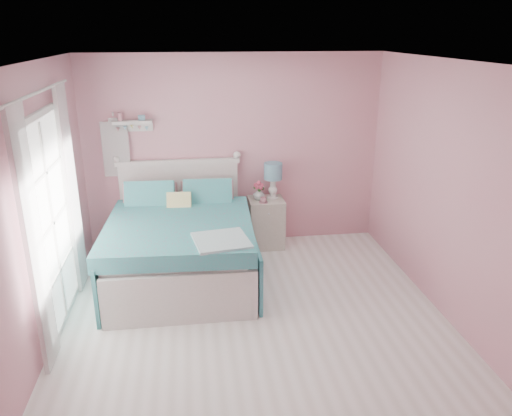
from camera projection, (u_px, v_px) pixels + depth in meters
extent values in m
plane|color=silver|center=(256.00, 326.00, 5.12)|extent=(4.50, 4.50, 0.00)
plane|color=pink|center=(234.00, 152.00, 6.78)|extent=(4.00, 0.00, 4.00)
plane|color=pink|center=(315.00, 350.00, 2.58)|extent=(4.00, 0.00, 4.00)
plane|color=pink|center=(34.00, 217.00, 4.43)|extent=(0.00, 4.50, 4.50)
plane|color=pink|center=(456.00, 197.00, 4.94)|extent=(0.00, 4.50, 4.50)
plane|color=white|center=(256.00, 63.00, 4.24)|extent=(4.50, 4.50, 0.00)
cube|color=silver|center=(181.00, 261.00, 6.03)|extent=(1.64, 2.11, 0.45)
cube|color=silver|center=(180.00, 238.00, 5.93)|extent=(1.58, 2.05, 0.16)
cube|color=silver|center=(180.00, 205.00, 6.87)|extent=(1.59, 0.07, 1.17)
cube|color=silver|center=(178.00, 162.00, 6.66)|extent=(1.65, 0.09, 0.06)
cube|color=silver|center=(180.00, 300.00, 5.06)|extent=(1.59, 0.06, 0.56)
cube|color=teal|center=(179.00, 230.00, 5.73)|extent=(1.75, 1.86, 0.18)
cube|color=#C68088|center=(151.00, 199.00, 6.45)|extent=(0.69, 0.31, 0.43)
cube|color=#C68088|center=(207.00, 196.00, 6.54)|extent=(0.69, 0.31, 0.43)
cube|color=#CCBC59|center=(179.00, 204.00, 6.24)|extent=(0.31, 0.23, 0.31)
cube|color=beige|center=(266.00, 223.00, 6.92)|extent=(0.47, 0.44, 0.68)
cube|color=silver|center=(269.00, 213.00, 6.66)|extent=(0.41, 0.02, 0.16)
sphere|color=white|center=(269.00, 214.00, 6.64)|extent=(0.03, 0.03, 0.03)
cylinder|color=white|center=(273.00, 197.00, 6.86)|extent=(0.16, 0.16, 0.02)
cylinder|color=white|center=(273.00, 188.00, 6.81)|extent=(0.08, 0.08, 0.27)
cylinder|color=#6A9CB0|center=(273.00, 171.00, 6.73)|extent=(0.25, 0.25, 0.22)
imported|color=silver|center=(259.00, 194.00, 6.76)|extent=(0.17, 0.17, 0.17)
imported|color=#C1818E|center=(263.00, 200.00, 6.66)|extent=(0.09, 0.09, 0.07)
sphere|color=#DA4A6C|center=(259.00, 183.00, 6.71)|extent=(0.06, 0.06, 0.06)
sphere|color=#DA4A6C|center=(262.00, 185.00, 6.74)|extent=(0.06, 0.06, 0.06)
sphere|color=#DA4A6C|center=(256.00, 185.00, 6.72)|extent=(0.06, 0.06, 0.06)
sphere|color=#DA4A6C|center=(261.00, 188.00, 6.70)|extent=(0.06, 0.06, 0.06)
sphere|color=#DA4A6C|center=(257.00, 187.00, 6.70)|extent=(0.06, 0.06, 0.06)
cube|color=silver|center=(132.00, 122.00, 6.39)|extent=(0.50, 0.14, 0.04)
cube|color=silver|center=(133.00, 127.00, 6.47)|extent=(0.50, 0.03, 0.12)
cylinder|color=#D18C99|center=(120.00, 117.00, 6.35)|extent=(0.06, 0.06, 0.10)
cube|color=#6A9CB0|center=(142.00, 118.00, 6.39)|extent=(0.08, 0.06, 0.07)
cube|color=white|center=(116.00, 149.00, 6.49)|extent=(0.34, 0.03, 0.72)
cube|color=silver|center=(36.00, 116.00, 4.53)|extent=(0.04, 1.32, 0.06)
cube|color=silver|center=(66.00, 316.00, 5.23)|extent=(0.04, 1.32, 0.06)
cube|color=silver|center=(34.00, 253.00, 4.30)|extent=(0.04, 0.06, 2.10)
cube|color=silver|center=(66.00, 205.00, 5.48)|extent=(0.04, 0.06, 2.10)
cube|color=white|center=(52.00, 223.00, 4.88)|extent=(0.02, 1.20, 2.04)
cube|color=white|center=(34.00, 244.00, 4.16)|extent=(0.04, 0.40, 2.32)
cube|color=white|center=(72.00, 190.00, 5.55)|extent=(0.04, 0.40, 2.32)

